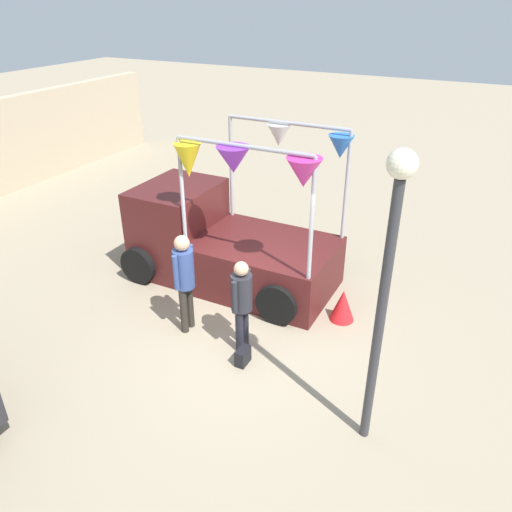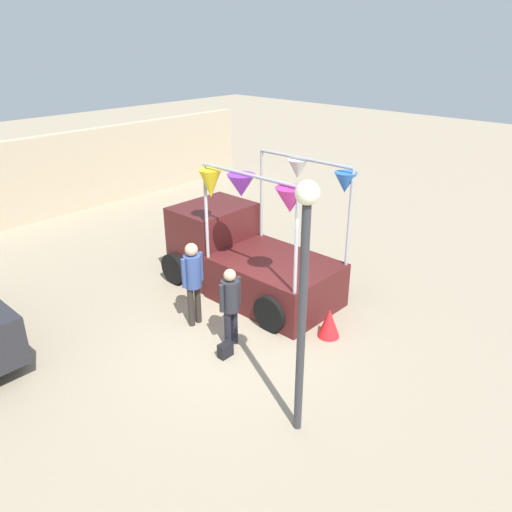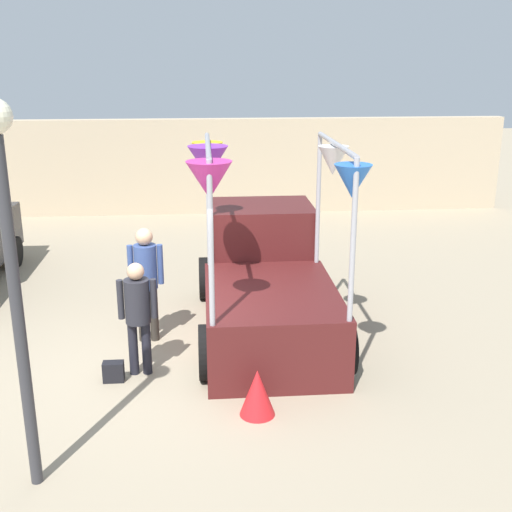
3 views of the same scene
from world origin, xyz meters
name	(u,v)px [view 2 (image 2 of 3)]	position (x,y,z in m)	size (l,w,h in m)	color
ground_plane	(234,332)	(0.00, 0.00, 0.00)	(60.00, 60.00, 0.00)	gray
vendor_truck	(242,254)	(1.51, 1.25, 0.87)	(2.42, 4.08, 3.11)	#4C1919
person_customer	(230,301)	(-0.34, -0.27, 0.97)	(0.53, 0.34, 1.61)	black
person_vendor	(193,276)	(-0.31, 0.82, 1.09)	(0.53, 0.34, 1.80)	#2D2823
handbag	(225,350)	(-0.69, -0.47, 0.14)	(0.28, 0.16, 0.28)	black
street_lamp	(304,279)	(-1.20, -2.59, 2.54)	(0.32, 0.32, 3.88)	#333338
brick_boundary_wall	(19,183)	(0.00, 9.32, 1.30)	(18.00, 0.36, 2.60)	tan
folded_kite_bundle_crimson	(329,323)	(1.18, -1.48, 0.30)	(0.44, 0.44, 0.60)	red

